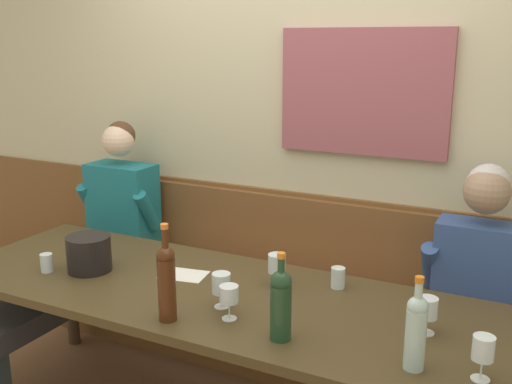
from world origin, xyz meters
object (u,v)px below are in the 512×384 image
person_right_seat (464,335)px  wine_glass_near_bucket (229,296)px  wine_bottle_amber_mid (281,302)px  wine_glass_left_end (277,264)px  dining_table (214,305)px  ice_bucket (89,253)px  person_center_left_seat (85,250)px  water_tumbler_right (338,278)px  wine_bottle_clear_water (167,280)px  wine_glass_by_bottle (221,285)px  wine_glass_mid_left (483,351)px  wall_bench (279,318)px  water_tumbler_left (47,263)px  wine_bottle_green_tall (416,329)px  wine_glass_center_rear (427,309)px

person_right_seat → wine_glass_near_bucket: person_right_seat is taller
wine_bottle_amber_mid → wine_glass_left_end: (-0.22, 0.43, -0.04)m
dining_table → ice_bucket: size_ratio=12.38×
person_center_left_seat → water_tumbler_right: (1.53, -0.06, 0.14)m
dining_table → ice_bucket: bearing=-174.5°
ice_bucket → wine_bottle_clear_water: wine_bottle_clear_water is taller
wine_glass_by_bottle → wine_glass_mid_left: wine_glass_mid_left is taller
person_right_seat → wall_bench: bearing=159.0°
wine_glass_near_bucket → wine_bottle_amber_mid: bearing=-12.2°
wine_bottle_clear_water → water_tumbler_left: wine_bottle_clear_water is taller
wine_bottle_clear_water → wine_glass_near_bucket: 0.25m
dining_table → water_tumbler_left: water_tumbler_left is taller
water_tumbler_right → wine_glass_mid_left: bearing=-36.9°
wine_glass_by_bottle → wine_glass_mid_left: bearing=-5.0°
wine_bottle_clear_water → wall_bench: bearing=89.2°
wine_bottle_green_tall → wine_bottle_clear_water: size_ratio=0.83×
person_center_left_seat → wine_glass_left_end: person_center_left_seat is taller
person_center_left_seat → wine_glass_mid_left: person_center_left_seat is taller
wall_bench → wine_glass_mid_left: wall_bench is taller
wine_bottle_clear_water → water_tumbler_right: (0.49, 0.60, -0.12)m
person_right_seat → water_tumbler_right: 0.57m
wall_bench → person_right_seat: size_ratio=2.21×
wine_bottle_clear_water → wine_bottle_green_tall: bearing=4.6°
person_center_left_seat → person_right_seat: 2.07m
wine_glass_near_bucket → water_tumbler_right: (0.28, 0.48, -0.05)m
wall_bench → person_right_seat: (1.02, -0.39, 0.33)m
dining_table → wine_glass_left_end: size_ratio=17.42×
wine_glass_by_bottle → wine_glass_mid_left: (1.02, -0.09, 0.01)m
person_right_seat → wine_bottle_clear_water: 1.25m
wine_glass_mid_left → water_tumbler_left: 1.95m
wine_bottle_amber_mid → wine_bottle_clear_water: size_ratio=0.85×
wine_bottle_green_tall → wine_glass_near_bucket: (-0.73, 0.04, -0.04)m
wine_glass_near_bucket → wine_glass_center_rear: wine_glass_center_rear is taller
person_right_seat → wine_bottle_amber_mid: size_ratio=3.90×
wine_glass_center_rear → water_tumbler_right: (-0.43, 0.25, -0.05)m
wall_bench → wine_bottle_clear_water: size_ratio=7.31×
wall_bench → wine_glass_near_bucket: bearing=-77.8°
person_right_seat → wine_glass_left_end: size_ratio=8.81×
wine_glass_left_end → wine_glass_by_bottle: same height
water_tumbler_left → ice_bucket: bearing=31.6°
dining_table → person_right_seat: size_ratio=1.98×
ice_bucket → wine_glass_left_end: bearing=15.1°
dining_table → person_center_left_seat: size_ratio=1.95×
ice_bucket → wine_glass_left_end: 0.90m
wine_bottle_green_tall → wine_glass_by_bottle: 0.82m
ice_bucket → wine_bottle_green_tall: 1.58m
wall_bench → wine_glass_left_end: (0.23, -0.53, 0.55)m
wine_bottle_green_tall → wine_glass_by_bottle: bearing=171.8°
wine_bottle_clear_water → water_tumbler_right: size_ratio=4.24×
water_tumbler_left → water_tumbler_right: bearing=19.0°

